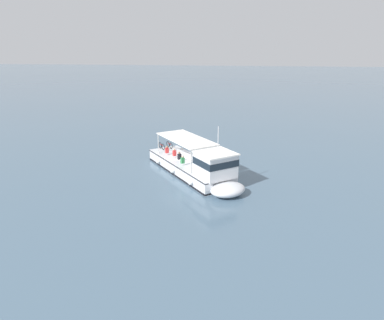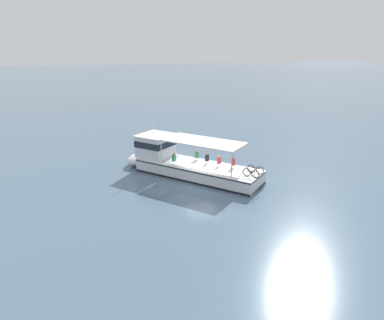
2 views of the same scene
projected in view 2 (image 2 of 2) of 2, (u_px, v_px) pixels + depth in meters
ground_plane at (202, 183)px, 27.98m from camera, size 400.00×400.00×0.00m
ferry_main at (182, 162)px, 29.83m from camera, size 11.82×10.41×5.32m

